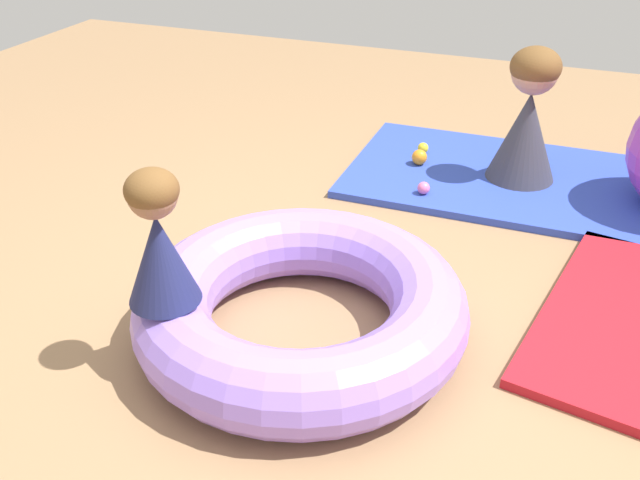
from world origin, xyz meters
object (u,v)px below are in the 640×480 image
Objects in this scene: child_in_navy at (158,239)px; play_ball_pink at (424,188)px; play_ball_orange at (419,157)px; adult_seated at (528,117)px; play_ball_yellow at (423,148)px; inflatable_cushion at (301,307)px.

child_in_navy is 1.75m from play_ball_pink.
play_ball_orange is at bearing 107.45° from play_ball_pink.
child_in_navy is 0.68× the size of adult_seated.
play_ball_yellow is 0.54m from play_ball_pink.
inflatable_cushion reaches higher than play_ball_pink.
play_ball_yellow is (-0.57, 0.14, -0.31)m from adult_seated.
play_ball_pink reaches higher than play_ball_yellow.
play_ball_pink is 0.76× the size of play_ball_orange.
inflatable_cushion is at bearing -91.55° from play_ball_orange.
play_ball_yellow is at bearing -13.04° from adult_seated.
adult_seated is at bearing 70.48° from inflatable_cushion.
play_ball_orange reaches higher than play_ball_yellow.
child_in_navy reaches higher than play_ball_orange.
play_ball_pink is 0.37m from play_ball_orange.
adult_seated is at bearing 2.96° from play_ball_orange.
play_ball_orange is (-0.11, 0.36, 0.01)m from play_ball_pink.
inflatable_cushion reaches higher than play_ball_yellow.
play_ball_yellow is (0.40, 2.13, -0.46)m from child_in_navy.
adult_seated reaches higher than play_ball_orange.
play_ball_pink is at bearing 12.03° from child_in_navy.
play_ball_pink is at bearing -72.55° from play_ball_orange.
play_ball_pink is (0.13, -0.52, 0.00)m from play_ball_yellow.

